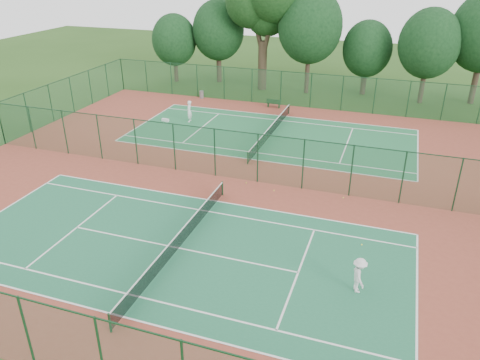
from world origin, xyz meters
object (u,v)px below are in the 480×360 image
trash_bin (202,95)px  big_tree (265,1)px  bench (274,103)px  player_far (189,111)px  player_near (359,275)px  kit_bag (165,120)px

trash_bin → big_tree: size_ratio=0.06×
trash_bin → bench: bearing=-5.3°
player_far → trash_bin: 7.85m
trash_bin → player_near: bearing=-54.4°
player_near → bench: bearing=1.8°
player_far → trash_bin: player_far is taller
player_near → kit_bag: size_ratio=2.55×
kit_bag → player_far: bearing=23.7°
player_far → kit_bag: bearing=-81.9°
kit_bag → big_tree: big_tree is taller
player_near → big_tree: size_ratio=0.13×
player_near → big_tree: bearing=2.1°
player_near → trash_bin: 33.30m
player_far → bench: (6.16, 6.79, -0.54)m
player_far → trash_bin: size_ratio=2.47×
trash_bin → big_tree: big_tree is taller
player_near → bench: player_near is taller
player_near → trash_bin: player_near is taller
player_far → bench: size_ratio=1.38×
kit_bag → player_near: bearing=-37.1°
player_far → big_tree: (3.09, 13.49, 8.45)m
kit_bag → big_tree: size_ratio=0.05×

